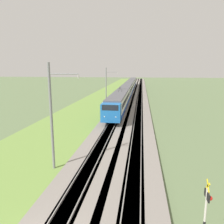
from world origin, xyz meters
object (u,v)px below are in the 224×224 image
Objects in this scene: passenger_train at (128,88)px; catenary_mast_near at (52,117)px; crossing_signal_far at (206,209)px; catenary_mast_mid at (106,88)px.

catenary_mast_near reaches higher than passenger_train.
crossing_signal_far is (-62.52, -7.33, -0.07)m from passenger_train.
catenary_mast_near is at bearing 180.00° from catenary_mast_mid.
passenger_train is 27.39m from catenary_mast_mid.
catenary_mast_mid is (35.38, 10.31, 2.25)m from crossing_signal_far.
catenary_mast_near is (-55.26, 2.98, 2.36)m from passenger_train.
crossing_signal_far is at bearing -125.13° from catenary_mast_near.
crossing_signal_far is 0.41× the size of catenary_mast_near.
passenger_train is 9.34× the size of catenary_mast_near.
crossing_signal_far is 0.42× the size of catenary_mast_mid.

